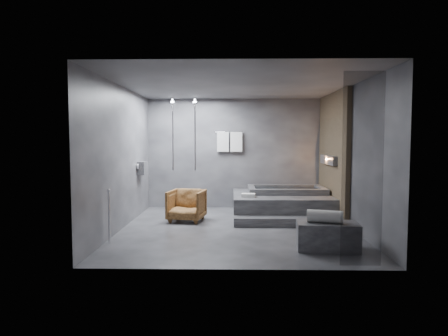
{
  "coord_description": "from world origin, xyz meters",
  "views": [
    {
      "loc": [
        -0.09,
        -7.77,
        1.74
      ],
      "look_at": [
        -0.25,
        0.3,
        1.18
      ],
      "focal_mm": 32.0,
      "sensor_mm": 36.0,
      "label": 1
    }
  ],
  "objects": [
    {
      "name": "rolled_towel",
      "position": [
        1.39,
        -1.48,
        0.53
      ],
      "size": [
        0.59,
        0.35,
        0.2
      ],
      "primitive_type": "cylinder",
      "rotation": [
        0.0,
        1.57,
        -0.28
      ],
      "color": "silver",
      "rests_on": "concrete_bench"
    },
    {
      "name": "concrete_bench",
      "position": [
        1.44,
        -1.47,
        0.22
      ],
      "size": [
        1.0,
        0.61,
        0.43
      ],
      "primitive_type": "cube",
      "rotation": [
        0.0,
        0.0,
        -0.09
      ],
      "color": "#303032",
      "rests_on": "ground"
    },
    {
      "name": "driftwood_chair",
      "position": [
        -1.07,
        0.73,
        0.34
      ],
      "size": [
        0.85,
        0.86,
        0.68
      ],
      "primitive_type": "imported",
      "rotation": [
        0.0,
        0.0,
        -0.18
      ],
      "color": "#452811",
      "rests_on": "ground"
    },
    {
      "name": "tub_deck",
      "position": [
        1.05,
        1.45,
        0.25
      ],
      "size": [
        2.2,
        2.0,
        0.5
      ],
      "primitive_type": "cube",
      "color": "#2F2F31",
      "rests_on": "ground"
    },
    {
      "name": "tub_step",
      "position": [
        1.05,
        0.27,
        0.09
      ],
      "size": [
        2.2,
        0.36,
        0.18
      ],
      "primitive_type": "cube",
      "color": "#2F2F31",
      "rests_on": "ground"
    },
    {
      "name": "room",
      "position": [
        0.4,
        0.24,
        1.73
      ],
      "size": [
        5.0,
        5.04,
        2.82
      ],
      "color": "#2A2A2D",
      "rests_on": "ground"
    },
    {
      "name": "deck_towel",
      "position": [
        0.27,
        0.9,
        0.54
      ],
      "size": [
        0.31,
        0.24,
        0.08
      ],
      "primitive_type": "cube",
      "rotation": [
        0.0,
        0.0,
        -0.1
      ],
      "color": "silver",
      "rests_on": "tub_deck"
    }
  ]
}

